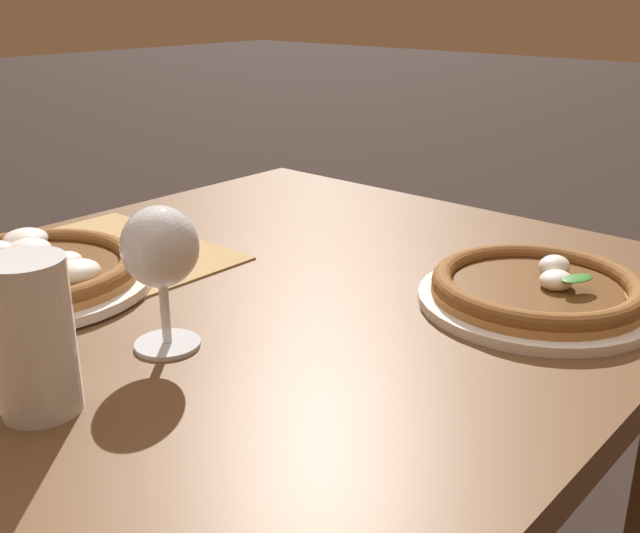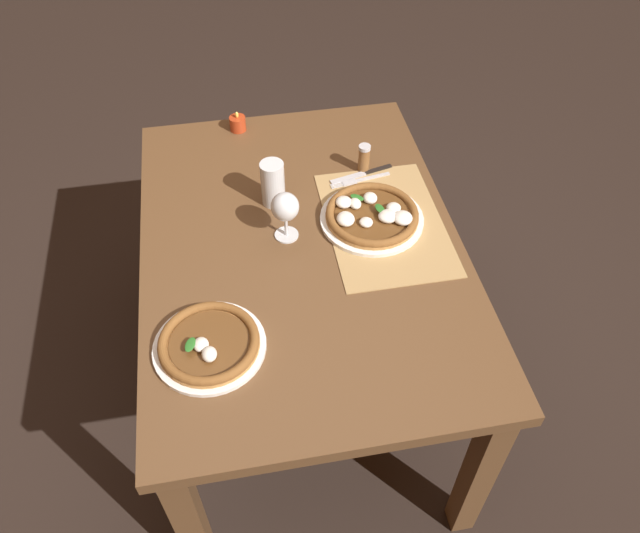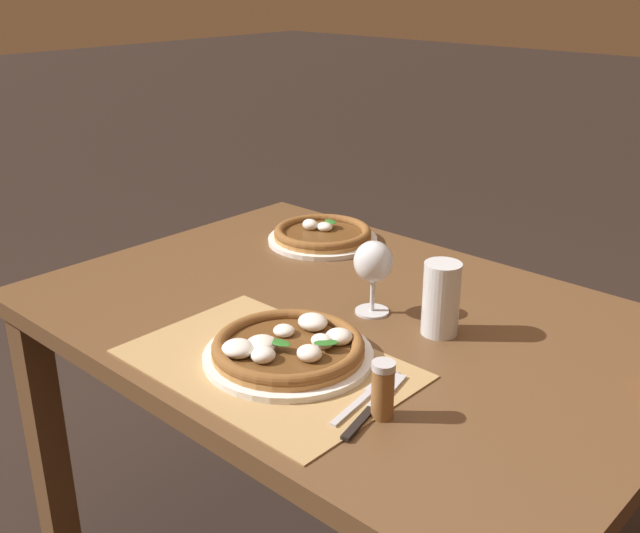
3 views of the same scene
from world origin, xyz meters
TOP-DOWN VIEW (x-y plane):
  - ground_plane at (0.00, 0.00)m, footprint 24.00×24.00m
  - dining_table at (0.00, 0.00)m, footprint 1.31×0.92m
  - paper_placemat at (0.03, -0.26)m, footprint 0.51×0.34m
  - pizza_near at (0.05, -0.22)m, footprint 0.31×0.31m
  - pizza_far at (-0.33, 0.28)m, footprint 0.28×0.28m
  - wine_glass at (0.03, 0.04)m, footprint 0.08×0.08m
  - pint_glass at (0.19, 0.05)m, footprint 0.07×0.07m
  - fork at (0.24, -0.23)m, footprint 0.05×0.20m
  - knife at (0.26, -0.24)m, footprint 0.07×0.21m
  - votive_candle at (0.59, 0.13)m, footprint 0.06×0.06m
  - pepper_shaker at (0.29, -0.25)m, footprint 0.04×0.04m

SIDE VIEW (x-z plane):
  - ground_plane at x=0.00m, z-range 0.00..0.00m
  - dining_table at x=0.00m, z-range 0.27..1.01m
  - paper_placemat at x=0.03m, z-range 0.74..0.74m
  - fork at x=0.24m, z-range 0.74..0.75m
  - knife at x=0.26m, z-range 0.74..0.75m
  - pizza_far at x=-0.33m, z-range 0.73..0.78m
  - votive_candle at x=0.59m, z-range 0.73..0.80m
  - pizza_near at x=0.05m, z-range 0.74..0.79m
  - pepper_shaker at x=0.29m, z-range 0.74..0.84m
  - pint_glass at x=0.19m, z-range 0.74..0.88m
  - wine_glass at x=0.03m, z-range 0.77..0.92m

